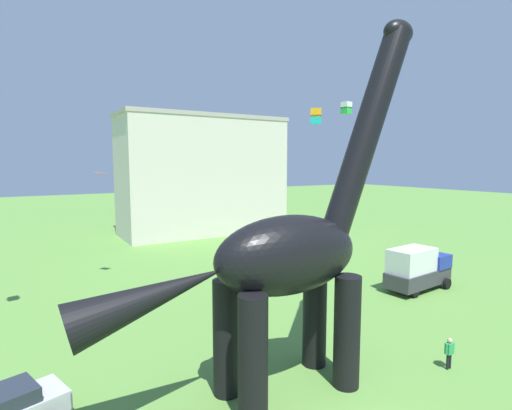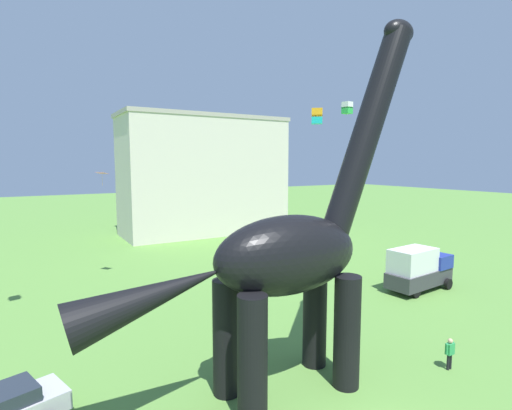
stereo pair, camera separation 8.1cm
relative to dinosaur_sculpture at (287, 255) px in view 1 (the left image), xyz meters
name	(u,v)px [view 1 (the left image)]	position (x,y,z in m)	size (l,w,h in m)	color
dinosaur_sculpture	(287,255)	(0.00, 0.00, 0.00)	(15.19, 3.22, 15.87)	black
parked_box_truck	(417,268)	(15.87, 5.61, -4.09)	(5.76, 2.57, 3.20)	#38383D
person_photographer	(343,300)	(8.23, 5.32, -5.04)	(0.43, 0.19, 1.16)	#6B6056
person_near_flyer	(449,350)	(7.38, -2.48, -4.85)	(0.55, 0.24, 1.47)	black
kite_far_left	(101,173)	(-3.71, 19.43, 2.88)	(1.03, 1.07, 1.06)	pink
kite_trailing	(384,66)	(19.09, 12.23, 12.19)	(1.57, 1.68, 1.81)	green
kite_near_low	(316,116)	(15.33, 16.96, 8.07)	(1.41, 1.41, 1.44)	orange
kite_drifting	(346,108)	(10.45, 7.78, 7.43)	(0.64, 0.64, 0.80)	white
background_building_block	(203,175)	(12.02, 36.29, 2.05)	(21.77, 8.85, 15.56)	beige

